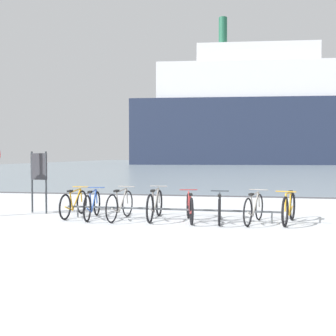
% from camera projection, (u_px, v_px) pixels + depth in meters
% --- Properties ---
extents(ground, '(80.00, 132.00, 0.08)m').
position_uv_depth(ground, '(226.00, 166.00, 58.64)').
color(ground, silver).
extents(bike_rack, '(5.54, 0.20, 0.31)m').
position_uv_depth(bike_rack, '(170.00, 210.00, 9.67)').
color(bike_rack, '#4C5156').
rests_on(bike_rack, ground).
extents(bicycle_0, '(0.46, 1.72, 0.77)m').
position_uv_depth(bicycle_0, '(74.00, 203.00, 10.24)').
color(bicycle_0, black).
rests_on(bicycle_0, ground).
extents(bicycle_1, '(0.46, 1.68, 0.78)m').
position_uv_depth(bicycle_1, '(92.00, 205.00, 9.92)').
color(bicycle_1, black).
rests_on(bicycle_1, ground).
extents(bicycle_2, '(0.46, 1.70, 0.82)m').
position_uv_depth(bicycle_2, '(120.00, 205.00, 9.77)').
color(bicycle_2, black).
rests_on(bicycle_2, ground).
extents(bicycle_3, '(0.46, 1.81, 0.83)m').
position_uv_depth(bicycle_3, '(155.00, 205.00, 9.79)').
color(bicycle_3, black).
rests_on(bicycle_3, ground).
extents(bicycle_4, '(0.49, 1.63, 0.76)m').
position_uv_depth(bicycle_4, '(190.00, 208.00, 9.49)').
color(bicycle_4, black).
rests_on(bicycle_4, ground).
extents(bicycle_5, '(0.46, 1.60, 0.75)m').
position_uv_depth(bicycle_5, '(220.00, 209.00, 9.36)').
color(bicycle_5, black).
rests_on(bicycle_5, ground).
extents(bicycle_6, '(0.64, 1.60, 0.79)m').
position_uv_depth(bicycle_6, '(254.00, 208.00, 9.22)').
color(bicycle_6, black).
rests_on(bicycle_6, ground).
extents(bicycle_7, '(0.63, 1.65, 0.82)m').
position_uv_depth(bicycle_7, '(289.00, 208.00, 9.20)').
color(bicycle_7, black).
rests_on(bicycle_7, ground).
extents(info_sign, '(0.55, 0.16, 1.75)m').
position_uv_depth(info_sign, '(39.00, 172.00, 10.84)').
color(info_sign, '#33383D').
rests_on(info_sign, ground).
extents(ferry_ship, '(46.31, 11.92, 25.78)m').
position_uv_depth(ferry_ship, '(260.00, 115.00, 67.23)').
color(ferry_ship, '#232D47').
rests_on(ferry_ship, ground).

